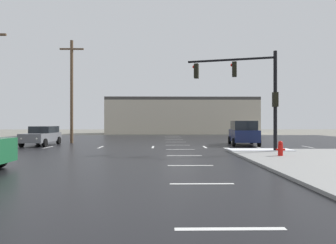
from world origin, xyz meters
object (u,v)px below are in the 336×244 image
traffic_signal_mast (250,85)px  sedan_grey (42,135)px  suv_navy (243,132)px  utility_pole_far (72,89)px  fire_hydrant (280,148)px

traffic_signal_mast → sedan_grey: (-15.54, 6.25, -3.43)m
suv_navy → utility_pole_far: bearing=86.0°
utility_pole_far → traffic_signal_mast: bearing=-33.3°
fire_hydrant → utility_pole_far: size_ratio=0.08×
fire_hydrant → utility_pole_far: 19.62m
traffic_signal_mast → fire_hydrant: traffic_signal_mast is taller
fire_hydrant → utility_pole_far: bearing=140.7°
fire_hydrant → sedan_grey: size_ratio=0.17×
suv_navy → traffic_signal_mast: bearing=175.2°
fire_hydrant → sedan_grey: (-16.34, 9.17, 0.32)m
sedan_grey → utility_pole_far: size_ratio=0.48×
traffic_signal_mast → fire_hydrant: (0.80, -2.93, -3.75)m
traffic_signal_mast → utility_pole_far: (-13.97, 9.19, 0.69)m
sedan_grey → suv_navy: size_ratio=0.91×
fire_hydrant → sedan_grey: bearing=150.7°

